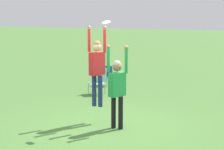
{
  "coord_description": "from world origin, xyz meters",
  "views": [
    {
      "loc": [
        4.27,
        -8.36,
        2.87
      ],
      "look_at": [
        -0.02,
        0.33,
        1.3
      ],
      "focal_mm": 60.0,
      "sensor_mm": 36.0,
      "label": 1
    }
  ],
  "objects_px": {
    "frisbee": "(106,22)",
    "camping_chair_2": "(98,80)",
    "camping_chair_0": "(106,74)",
    "person_jumping": "(97,64)",
    "person_defending": "(117,85)"
  },
  "relations": [
    {
      "from": "camping_chair_0",
      "to": "camping_chair_2",
      "type": "distance_m",
      "value": 1.61
    },
    {
      "from": "person_jumping",
      "to": "camping_chair_0",
      "type": "height_order",
      "value": "person_jumping"
    },
    {
      "from": "frisbee",
      "to": "camping_chair_2",
      "type": "xyz_separation_m",
      "value": [
        -2.15,
        3.53,
        -2.16
      ]
    },
    {
      "from": "person_defending",
      "to": "camping_chair_2",
      "type": "xyz_separation_m",
      "value": [
        -2.41,
        3.47,
        -0.61
      ]
    },
    {
      "from": "person_defending",
      "to": "frisbee",
      "type": "distance_m",
      "value": 1.57
    },
    {
      "from": "camping_chair_2",
      "to": "person_jumping",
      "type": "bearing_deg",
      "value": 78.13
    },
    {
      "from": "person_jumping",
      "to": "person_defending",
      "type": "height_order",
      "value": "person_jumping"
    },
    {
      "from": "camping_chair_2",
      "to": "frisbee",
      "type": "bearing_deg",
      "value": 81.43
    },
    {
      "from": "frisbee",
      "to": "camping_chair_2",
      "type": "distance_m",
      "value": 4.66
    },
    {
      "from": "person_jumping",
      "to": "camping_chair_0",
      "type": "distance_m",
      "value": 5.34
    },
    {
      "from": "frisbee",
      "to": "camping_chair_2",
      "type": "height_order",
      "value": "frisbee"
    },
    {
      "from": "camping_chair_0",
      "to": "person_defending",
      "type": "bearing_deg",
      "value": 110.0
    },
    {
      "from": "camping_chair_0",
      "to": "camping_chair_2",
      "type": "relative_size",
      "value": 0.88
    },
    {
      "from": "person_defending",
      "to": "camping_chair_0",
      "type": "xyz_separation_m",
      "value": [
        -2.89,
        5.01,
        -0.66
      ]
    },
    {
      "from": "camping_chair_0",
      "to": "camping_chair_2",
      "type": "height_order",
      "value": "camping_chair_2"
    }
  ]
}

